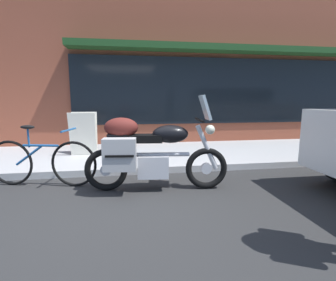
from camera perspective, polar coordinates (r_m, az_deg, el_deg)
ground_plane at (r=3.55m, az=-11.89°, el=-12.87°), size 80.00×80.00×0.00m
storefront_building at (r=8.98m, az=27.29°, el=22.61°), size 18.36×0.90×7.26m
touring_motorcycle at (r=3.65m, az=-4.67°, el=-2.25°), size 2.09×0.62×1.39m
parked_bicycle at (r=4.35m, az=-26.54°, el=-4.26°), size 1.68×0.54×0.94m
sandwich_board_sign at (r=5.82m, az=-18.45°, el=1.50°), size 0.55×0.41×0.92m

